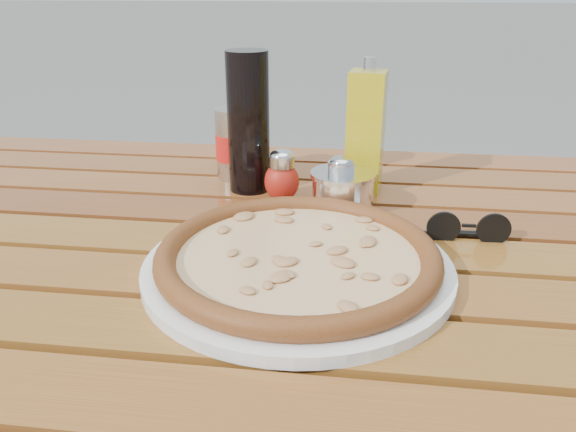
# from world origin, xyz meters

# --- Properties ---
(table) EXTENTS (1.40, 0.90, 0.75)m
(table) POSITION_xyz_m (0.00, -0.00, 0.67)
(table) COLOR #3C250D
(table) RESTS_ON ground
(plate) EXTENTS (0.43, 0.43, 0.01)m
(plate) POSITION_xyz_m (0.02, -0.08, 0.76)
(plate) COLOR white
(plate) RESTS_ON table
(pizza) EXTENTS (0.33, 0.33, 0.03)m
(pizza) POSITION_xyz_m (0.02, -0.08, 0.77)
(pizza) COLOR #FFE8B6
(pizza) RESTS_ON plate
(pepper_shaker) EXTENTS (0.06, 0.06, 0.08)m
(pepper_shaker) POSITION_xyz_m (-0.03, 0.15, 0.79)
(pepper_shaker) COLOR red
(pepper_shaker) RESTS_ON table
(oregano_shaker) EXTENTS (0.06, 0.06, 0.08)m
(oregano_shaker) POSITION_xyz_m (0.06, 0.13, 0.79)
(oregano_shaker) COLOR #394019
(oregano_shaker) RESTS_ON table
(dark_bottle) EXTENTS (0.08, 0.08, 0.22)m
(dark_bottle) POSITION_xyz_m (-0.09, 0.20, 0.86)
(dark_bottle) COLOR black
(dark_bottle) RESTS_ON table
(soda_can) EXTENTS (0.08, 0.08, 0.12)m
(soda_can) POSITION_xyz_m (-0.12, 0.25, 0.81)
(soda_can) COLOR silver
(soda_can) RESTS_ON table
(olive_oil_cruet) EXTENTS (0.06, 0.06, 0.21)m
(olive_oil_cruet) POSITION_xyz_m (0.10, 0.22, 0.85)
(olive_oil_cruet) COLOR #B4A213
(olive_oil_cruet) RESTS_ON table
(parmesan_tin) EXTENTS (0.11, 0.11, 0.07)m
(parmesan_tin) POSITION_xyz_m (0.07, 0.12, 0.78)
(parmesan_tin) COLOR white
(parmesan_tin) RESTS_ON table
(sunglasses) EXTENTS (0.11, 0.03, 0.04)m
(sunglasses) POSITION_xyz_m (0.24, 0.04, 0.77)
(sunglasses) COLOR black
(sunglasses) RESTS_ON table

